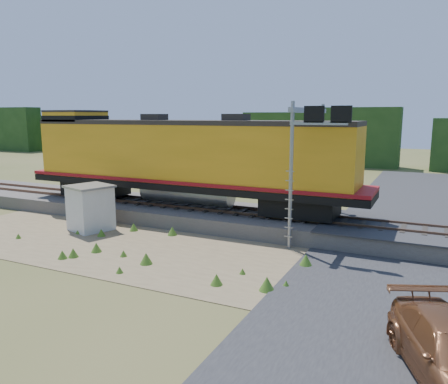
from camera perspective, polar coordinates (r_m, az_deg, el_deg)
The scene contains 10 objects.
ground at distance 18.30m, azimuth -2.44°, elevation -9.05°, with size 140.00×140.00×0.00m, color #475123.
ballast at distance 23.43m, azimuth 4.47°, elevation -3.77°, with size 70.00×5.00×0.80m, color slate.
rails at distance 23.32m, azimuth 4.49°, elevation -2.63°, with size 70.00×1.54×0.16m.
dirt_shoulder at distance 19.67m, azimuth -6.94°, elevation -7.70°, with size 26.00×8.00×0.03m, color #8C7754.
road at distance 17.08m, azimuth 20.46°, elevation -10.80°, with size 7.00×66.00×0.86m.
tree_line_north at distance 53.95m, azimuth 16.98°, elevation 6.50°, with size 130.00×3.00×6.50m.
weed_clumps at distance 20.18m, azimuth -11.18°, elevation -7.40°, with size 15.00×6.20×0.56m, color #436E1F, non-canonical shape.
locomotive at distance 24.96m, azimuth -5.59°, elevation 4.47°, with size 20.59×3.14×5.31m.
shed at distance 23.82m, azimuth -17.05°, elevation -1.97°, with size 2.54×2.54×2.39m.
signal_gantry at distance 21.28m, azimuth 11.41°, elevation 7.10°, with size 2.61×6.20×6.57m.
Camera 1 is at (8.16, -15.25, 5.98)m, focal length 35.00 mm.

